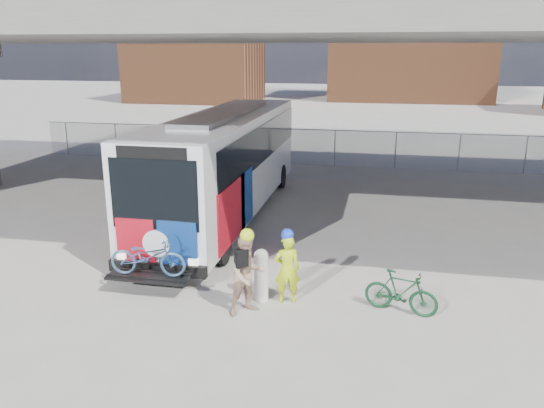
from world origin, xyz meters
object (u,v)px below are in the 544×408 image
(bus, at_px, (226,157))
(cyclist_hivis, at_px, (287,267))
(bike_parked, at_px, (401,292))
(bollard, at_px, (261,273))
(cyclist_tan, at_px, (248,274))

(bus, bearing_deg, cyclist_hivis, -62.26)
(bus, relative_size, bike_parked, 7.85)
(bollard, xyz_separation_m, cyclist_tan, (-0.15, -0.69, 0.26))
(bollard, bearing_deg, bike_parked, -0.00)
(cyclist_tan, bearing_deg, cyclist_hivis, 1.40)
(cyclist_hivis, distance_m, cyclist_tan, 1.03)
(cyclist_hivis, xyz_separation_m, bike_parked, (2.58, 0.00, -0.38))
(bollard, distance_m, bike_parked, 3.20)
(cyclist_hivis, bearing_deg, bollard, -17.88)
(bollard, distance_m, cyclist_hivis, 0.64)
(bus, height_order, cyclist_hivis, bus)
(cyclist_tan, distance_m, bike_parked, 3.44)
(bus, height_order, bike_parked, bus)
(cyclist_hivis, bearing_deg, cyclist_tan, 24.18)
(cyclist_tan, bearing_deg, bus, 69.39)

